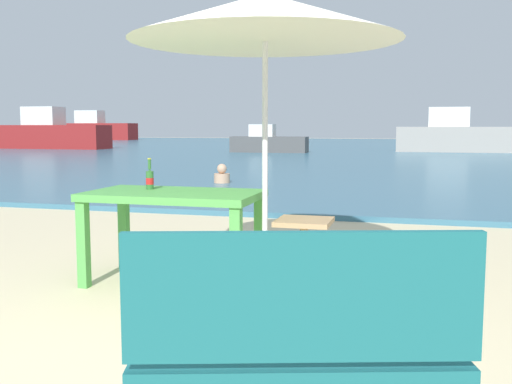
{
  "coord_description": "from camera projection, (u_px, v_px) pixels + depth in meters",
  "views": [
    {
      "loc": [
        1.34,
        -2.97,
        1.29
      ],
      "look_at": [
        -0.29,
        3.0,
        0.6
      ],
      "focal_mm": 41.3,
      "sensor_mm": 36.0,
      "label": 1
    }
  ],
  "objects": [
    {
      "name": "boat_barge",
      "position": [
        96.0,
        129.0,
        52.81
      ],
      "size": [
        7.17,
        1.96,
        2.61
      ],
      "color": "maroon",
      "rests_on": "sea_water"
    },
    {
      "name": "swimmer_person",
      "position": [
        222.0,
        175.0,
        12.64
      ],
      "size": [
        0.34,
        0.34,
        0.41
      ],
      "color": "tan",
      "rests_on": "sea_water"
    },
    {
      "name": "bench_teal_center",
      "position": [
        300.0,
        342.0,
        2.06
      ],
      "size": [
        1.25,
        0.69,
        0.95
      ],
      "color": "#196066",
      "rests_on": "ground_plane"
    },
    {
      "name": "picnic_table_green",
      "position": [
        174.0,
        205.0,
        4.83
      ],
      "size": [
        1.4,
        0.8,
        0.76
      ],
      "color": "#4C9E47",
      "rests_on": "ground_plane"
    },
    {
      "name": "boat_fishing_trawler",
      "position": [
        458.0,
        136.0,
        27.77
      ],
      "size": [
        5.77,
        1.57,
        2.1
      ],
      "color": "gray",
      "rests_on": "sea_water"
    },
    {
      "name": "patio_umbrella",
      "position": [
        265.0,
        18.0,
        4.49
      ],
      "size": [
        2.1,
        2.1,
        2.3
      ],
      "color": "silver",
      "rests_on": "ground_plane"
    },
    {
      "name": "side_table_wood",
      "position": [
        304.0,
        242.0,
        4.8
      ],
      "size": [
        0.44,
        0.44,
        0.54
      ],
      "color": "tan",
      "rests_on": "ground_plane"
    },
    {
      "name": "boat_sailboat",
      "position": [
        268.0,
        142.0,
        27.32
      ],
      "size": [
        3.56,
        0.97,
        1.3
      ],
      "color": "#4C4C4C",
      "rests_on": "sea_water"
    },
    {
      "name": "boat_ferry",
      "position": [
        52.0,
        134.0,
        31.94
      ],
      "size": [
        6.2,
        1.69,
        2.26
      ],
      "color": "maroon",
      "rests_on": "sea_water"
    },
    {
      "name": "sea_water",
      "position": [
        391.0,
        149.0,
        32.1
      ],
      "size": [
        120.0,
        50.0,
        0.08
      ],
      "primitive_type": "cube",
      "color": "#386B84",
      "rests_on": "ground_plane"
    },
    {
      "name": "beer_bottle_amber",
      "position": [
        150.0,
        178.0,
        4.99
      ],
      "size": [
        0.07,
        0.07,
        0.26
      ],
      "color": "#2D662D",
      "rests_on": "picnic_table_green"
    },
    {
      "name": "ground_plane",
      "position": [
        166.0,
        355.0,
        3.34
      ],
      "size": [
        120.0,
        120.0,
        0.0
      ],
      "primitive_type": "plane",
      "color": "beige"
    }
  ]
}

